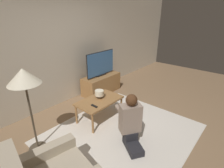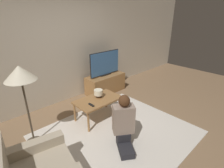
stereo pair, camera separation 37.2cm
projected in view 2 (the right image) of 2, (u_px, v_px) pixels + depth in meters
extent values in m
plane|color=#896B4C|center=(118.00, 134.00, 3.24)|extent=(10.00, 10.00, 0.00)
cube|color=beige|center=(59.00, 49.00, 4.04)|extent=(10.00, 0.06, 2.60)
cube|color=silver|center=(118.00, 134.00, 3.24)|extent=(2.60, 2.26, 0.02)
cube|color=olive|center=(105.00, 84.00, 4.86)|extent=(1.10, 0.47, 0.50)
cube|color=black|center=(105.00, 75.00, 4.76)|extent=(0.33, 0.08, 0.04)
cube|color=black|center=(105.00, 63.00, 4.64)|extent=(0.96, 0.03, 0.63)
cube|color=#38669E|center=(105.00, 63.00, 4.64)|extent=(0.93, 0.04, 0.60)
cube|color=olive|center=(98.00, 100.00, 3.56)|extent=(0.93, 0.55, 0.04)
cylinder|color=olive|center=(89.00, 123.00, 3.22)|extent=(0.04, 0.04, 0.42)
cylinder|color=olive|center=(121.00, 107.00, 3.76)|extent=(0.04, 0.04, 0.42)
cylinder|color=olive|center=(75.00, 113.00, 3.54)|extent=(0.04, 0.04, 0.42)
cylinder|color=olive|center=(106.00, 99.00, 4.08)|extent=(0.04, 0.04, 0.42)
cylinder|color=#4C4233|center=(35.00, 142.00, 3.03)|extent=(0.28, 0.28, 0.03)
cylinder|color=#4C4233|center=(27.00, 108.00, 2.77)|extent=(0.03, 0.03, 1.33)
cone|color=#EFE5C6|center=(20.00, 73.00, 2.54)|extent=(0.47, 0.47, 0.23)
cube|color=#B7A88E|center=(34.00, 160.00, 2.32)|extent=(0.85, 0.30, 0.57)
cube|color=#232328|center=(125.00, 147.00, 2.84)|extent=(0.42, 0.48, 0.11)
cube|color=#232328|center=(123.00, 134.00, 2.94)|extent=(0.32, 0.32, 0.14)
cube|color=gray|center=(123.00, 119.00, 2.82)|extent=(0.39, 0.35, 0.48)
sphere|color=tan|center=(124.00, 101.00, 2.69)|extent=(0.18, 0.18, 0.18)
sphere|color=#4C2D19|center=(124.00, 101.00, 2.67)|extent=(0.18, 0.18, 0.18)
cube|color=black|center=(119.00, 106.00, 3.15)|extent=(0.13, 0.11, 0.04)
cylinder|color=gray|center=(126.00, 109.00, 3.05)|extent=(0.22, 0.29, 0.07)
cylinder|color=gray|center=(114.00, 110.00, 3.02)|extent=(0.22, 0.29, 0.07)
cylinder|color=#4C3823|center=(98.00, 96.00, 3.62)|extent=(0.10, 0.10, 0.06)
cylinder|color=#EFE5C6|center=(98.00, 92.00, 3.59)|extent=(0.18, 0.18, 0.11)
cube|color=black|center=(91.00, 105.00, 3.32)|extent=(0.04, 0.15, 0.02)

